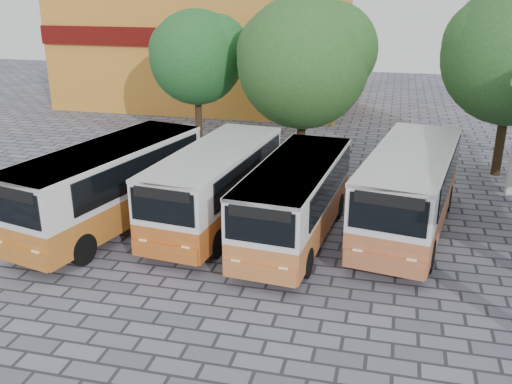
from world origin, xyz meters
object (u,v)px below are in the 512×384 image
(bus_centre_left, at_px, (216,182))
(bus_far_right, at_px, (410,186))
(bus_centre_right, at_px, (295,197))
(bus_far_left, at_px, (108,182))

(bus_centre_left, xyz_separation_m, bus_far_right, (6.89, 0.91, 0.10))
(bus_centre_right, bearing_deg, bus_far_left, -170.41)
(bus_centre_right, relative_size, bus_far_right, 0.90)
(bus_centre_left, relative_size, bus_far_right, 0.93)
(bus_centre_right, bearing_deg, bus_far_right, 27.85)
(bus_far_left, relative_size, bus_far_right, 1.01)
(bus_far_left, bearing_deg, bus_centre_right, 17.79)
(bus_far_left, xyz_separation_m, bus_centre_left, (3.68, 1.22, -0.10))
(bus_centre_right, xyz_separation_m, bus_far_right, (3.81, 1.60, 0.14))
(bus_centre_left, height_order, bus_far_right, bus_far_right)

